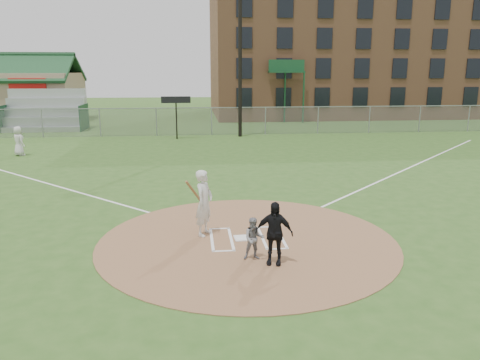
{
  "coord_description": "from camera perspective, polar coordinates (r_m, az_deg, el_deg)",
  "views": [
    {
      "loc": [
        -1.51,
        -12.39,
        4.74
      ],
      "look_at": [
        0.0,
        2.0,
        1.3
      ],
      "focal_mm": 35.0,
      "sensor_mm": 36.0,
      "label": 1
    }
  ],
  "objects": [
    {
      "name": "batter_at_plate",
      "position": [
        13.52,
        -4.41,
        -2.79
      ],
      "size": [
        0.9,
        1.06,
        1.93
      ],
      "color": "silver",
      "rests_on": "dirt_circle"
    },
    {
      "name": "catcher",
      "position": [
        11.9,
        1.72,
        -7.16
      ],
      "size": [
        0.54,
        0.43,
        1.1
      ],
      "primitive_type": "imported",
      "rotation": [
        0.0,
        0.0,
        -0.03
      ],
      "color": "gray",
      "rests_on": "dirt_circle"
    },
    {
      "name": "foul_line_first",
      "position": [
        24.3,
        19.78,
        1.34
      ],
      "size": [
        17.04,
        17.04,
        0.01
      ],
      "primitive_type": "cube",
      "rotation": [
        0.0,
        0.0,
        -0.79
      ],
      "color": "white",
      "rests_on": "ground"
    },
    {
      "name": "ondeck_player",
      "position": [
        28.98,
        -25.39,
        4.31
      ],
      "size": [
        0.94,
        0.93,
        1.64
      ],
      "primitive_type": "imported",
      "rotation": [
        0.0,
        0.0,
        2.39
      ],
      "color": "silver",
      "rests_on": "ground"
    },
    {
      "name": "home_plate",
      "position": [
        13.46,
        0.31,
        -7.09
      ],
      "size": [
        0.49,
        0.49,
        0.03
      ],
      "primitive_type": "cube",
      "rotation": [
        0.0,
        0.0,
        0.06
      ],
      "color": "white",
      "rests_on": "dirt_circle"
    },
    {
      "name": "clubhouse",
      "position": [
        48.34,
        -26.29,
        9.23
      ],
      "size": [
        12.2,
        8.71,
        6.23
      ],
      "color": "tan",
      "rests_on": "ground"
    },
    {
      "name": "bleachers",
      "position": [
        40.39,
        -22.73,
        7.88
      ],
      "size": [
        6.08,
        3.2,
        3.2
      ],
      "color": "#B7BABF",
      "rests_on": "ground"
    },
    {
      "name": "brick_warehouse",
      "position": [
        53.38,
        13.7,
        15.98
      ],
      "size": [
        30.0,
        17.17,
        15.0
      ],
      "color": "#9C6343",
      "rests_on": "ground"
    },
    {
      "name": "outfield_fence",
      "position": [
        34.63,
        -3.48,
        7.18
      ],
      "size": [
        56.08,
        0.08,
        2.03
      ],
      "color": "slate",
      "rests_on": "ground"
    },
    {
      "name": "umpire",
      "position": [
        11.57,
        4.17,
        -6.47
      ],
      "size": [
        1.01,
        0.65,
        1.6
      ],
      "primitive_type": "imported",
      "rotation": [
        0.0,
        0.0,
        -0.29
      ],
      "color": "black",
      "rests_on": "dirt_circle"
    },
    {
      "name": "batters_boxes",
      "position": [
        13.48,
        0.83,
        -7.1
      ],
      "size": [
        2.08,
        1.88,
        0.01
      ],
      "color": "white",
      "rests_on": "dirt_circle"
    },
    {
      "name": "foul_line_third",
      "position": [
        23.15,
        -24.72,
        0.33
      ],
      "size": [
        17.04,
        17.04,
        0.01
      ],
      "primitive_type": "cube",
      "rotation": [
        0.0,
        0.0,
        0.79
      ],
      "color": "white",
      "rests_on": "ground"
    },
    {
      "name": "scoreboard_sign",
      "position": [
        32.69,
        -7.81,
        9.12
      ],
      "size": [
        2.0,
        0.1,
        2.93
      ],
      "color": "black",
      "rests_on": "ground"
    },
    {
      "name": "light_pole",
      "position": [
        33.63,
        0.01,
        16.56
      ],
      "size": [
        1.2,
        0.3,
        12.22
      ],
      "color": "black",
      "rests_on": "ground"
    },
    {
      "name": "ground",
      "position": [
        13.35,
        0.9,
        -7.42
      ],
      "size": [
        140.0,
        140.0,
        0.0
      ],
      "primitive_type": "plane",
      "color": "#2F541C",
      "rests_on": "ground"
    },
    {
      "name": "dirt_circle",
      "position": [
        13.35,
        0.9,
        -7.38
      ],
      "size": [
        8.4,
        8.4,
        0.02
      ],
      "primitive_type": "cylinder",
      "color": "#936845",
      "rests_on": "ground"
    }
  ]
}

